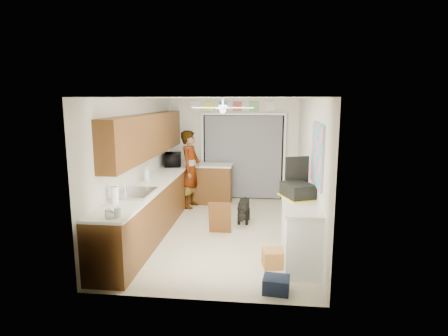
{
  "coord_description": "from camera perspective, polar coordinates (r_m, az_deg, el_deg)",
  "views": [
    {
      "loc": [
        0.79,
        -6.75,
        2.48
      ],
      "look_at": [
        0.0,
        0.4,
        1.15
      ],
      "focal_mm": 30.0,
      "sensor_mm": 36.0,
      "label": 1
    }
  ],
  "objects": [
    {
      "name": "suitcase_lid",
      "position": [
        6.27,
        11.05,
        -0.53
      ],
      "size": [
        0.4,
        0.19,
        0.5
      ],
      "primitive_type": "cube",
      "rotation": [
        0.0,
        0.0,
        0.39
      ],
      "color": "black",
      "rests_on": "suitcase"
    },
    {
      "name": "peninsula_top",
      "position": [
        8.98,
        -2.05,
        0.46
      ],
      "size": [
        1.04,
        0.64,
        0.04
      ],
      "primitive_type": "cube",
      "color": "white",
      "rests_on": "peninsula_base"
    },
    {
      "name": "man",
      "position": [
        8.61,
        -5.12,
        -0.19
      ],
      "size": [
        0.53,
        0.71,
        1.78
      ],
      "primitive_type": "imported",
      "rotation": [
        0.0,
        0.0,
        1.39
      ],
      "color": "white",
      "rests_on": "floor"
    },
    {
      "name": "left_base_cabinets",
      "position": [
        7.35,
        -10.53,
        -5.74
      ],
      "size": [
        0.6,
        4.8,
        0.9
      ],
      "primitive_type": "cube",
      "color": "brown",
      "rests_on": "floor"
    },
    {
      "name": "upper_cabinets",
      "position": [
        7.33,
        -11.48,
        4.95
      ],
      "size": [
        0.32,
        4.0,
        0.8
      ],
      "primitive_type": "cube",
      "color": "brown",
      "rests_on": "wall_left"
    },
    {
      "name": "navy_crate",
      "position": [
        5.13,
        7.95,
        -17.21
      ],
      "size": [
        0.37,
        0.32,
        0.21
      ],
      "primitive_type": "cube",
      "rotation": [
        0.0,
        0.0,
        -0.11
      ],
      "color": "#131D31",
      "rests_on": "floor"
    },
    {
      "name": "right_counter_base",
      "position": [
        5.93,
        11.51,
        -9.74
      ],
      "size": [
        0.5,
        1.4,
        0.9
      ],
      "primitive_type": "cube",
      "color": "white",
      "rests_on": "floor"
    },
    {
      "name": "header_frame_1",
      "position": [
        9.28,
        -0.14,
        9.36
      ],
      "size": [
        0.22,
        0.02,
        0.22
      ],
      "primitive_type": "cube",
      "color": "#47A2BF",
      "rests_on": "wall_back"
    },
    {
      "name": "right_counter_top",
      "position": [
        5.79,
        11.58,
        -5.37
      ],
      "size": [
        0.54,
        1.44,
        0.04
      ],
      "primitive_type": "cube",
      "color": "white",
      "rests_on": "right_counter_base"
    },
    {
      "name": "header_frame_3",
      "position": [
        9.22,
        4.56,
        9.33
      ],
      "size": [
        0.22,
        0.02,
        0.22
      ],
      "primitive_type": "cube",
      "color": "#6BB165",
      "rests_on": "wall_back"
    },
    {
      "name": "dog",
      "position": [
        7.66,
        3.03,
        -6.45
      ],
      "size": [
        0.31,
        0.65,
        0.5
      ],
      "primitive_type": "cube",
      "rotation": [
        0.0,
        0.0,
        -0.05
      ],
      "color": "black",
      "rests_on": "floor"
    },
    {
      "name": "suitcase_rim",
      "position": [
        6.07,
        11.15,
        -4.39
      ],
      "size": [
        0.63,
        0.7,
        0.02
      ],
      "primitive_type": "cube",
      "rotation": [
        0.0,
        0.0,
        0.39
      ],
      "color": "yellow",
      "rests_on": "suitcase"
    },
    {
      "name": "wall_right",
      "position": [
        6.91,
        12.94,
        -0.05
      ],
      "size": [
        0.0,
        5.0,
        5.0
      ],
      "primitive_type": "plane",
      "rotation": [
        1.57,
        0.0,
        -1.57
      ],
      "color": "beige",
      "rests_on": "ground"
    },
    {
      "name": "door_trim_head",
      "position": [
        9.21,
        2.97,
        8.22
      ],
      "size": [
        2.1,
        0.04,
        0.06
      ],
      "primitive_type": "cube",
      "color": "white",
      "rests_on": "wall_back"
    },
    {
      "name": "ceiling",
      "position": [
        6.79,
        -0.38,
        10.65
      ],
      "size": [
        5.0,
        5.0,
        0.0
      ],
      "primitive_type": "plane",
      "rotation": [
        3.14,
        0.0,
        0.0
      ],
      "color": "white",
      "rests_on": "ground"
    },
    {
      "name": "wall_front",
      "position": [
        4.49,
        -4.07,
        -5.43
      ],
      "size": [
        3.2,
        0.0,
        3.2
      ],
      "primitive_type": "plane",
      "rotation": [
        -1.57,
        0.0,
        0.0
      ],
      "color": "beige",
      "rests_on": "ground"
    },
    {
      "name": "floor",
      "position": [
        7.23,
        -0.35,
        -9.58
      ],
      "size": [
        5.0,
        5.0,
        0.0
      ],
      "primitive_type": "plane",
      "color": "beige",
      "rests_on": "ground"
    },
    {
      "name": "wall_left",
      "position": [
        7.26,
        -13.01,
        0.46
      ],
      "size": [
        0.0,
        5.0,
        5.0
      ],
      "primitive_type": "plane",
      "rotation": [
        1.57,
        0.0,
        1.57
      ],
      "color": "beige",
      "rests_on": "ground"
    },
    {
      "name": "door_trim_right",
      "position": [
        9.31,
        9.19,
        1.51
      ],
      "size": [
        0.06,
        0.04,
        2.1
      ],
      "primitive_type": "cube",
      "color": "white",
      "rests_on": "wall_back"
    },
    {
      "name": "header_frame_4",
      "position": [
        9.22,
        7.08,
        9.28
      ],
      "size": [
        0.22,
        0.02,
        0.22
      ],
      "primitive_type": "cube",
      "color": "silver",
      "rests_on": "wall_back"
    },
    {
      "name": "jar_a",
      "position": [
        5.15,
        -15.88,
        -6.62
      ],
      "size": [
        0.1,
        0.1,
        0.12
      ],
      "primitive_type": "cylinder",
      "rotation": [
        0.0,
        0.0,
        -0.21
      ],
      "color": "silver",
      "rests_on": "left_countertop"
    },
    {
      "name": "header_frame_0",
      "position": [
        9.32,
        -2.3,
        9.36
      ],
      "size": [
        0.22,
        0.02,
        0.22
      ],
      "primitive_type": "cube",
      "color": "#EAF551",
      "rests_on": "wall_back"
    },
    {
      "name": "sink_basin",
      "position": [
        6.3,
        -13.21,
        -3.81
      ],
      "size": [
        0.5,
        0.76,
        0.06
      ],
      "primitive_type": "cube",
      "color": "silver",
      "rests_on": "left_countertop"
    },
    {
      "name": "suitcase",
      "position": [
        6.04,
        11.19,
        -3.38
      ],
      "size": [
        0.57,
        0.64,
        0.23
      ],
      "primitive_type": "cube",
      "rotation": [
        0.0,
        0.0,
        0.39
      ],
      "color": "black",
      "rests_on": "right_counter_top"
    },
    {
      "name": "left_countertop",
      "position": [
        7.23,
        -10.58,
        -2.16
      ],
      "size": [
        0.62,
        4.8,
        0.04
      ],
      "primitive_type": "cube",
      "color": "white",
      "rests_on": "left_base_cabinets"
    },
    {
      "name": "cardboard_box",
      "position": [
        5.82,
        8.06,
        -13.44
      ],
      "size": [
        0.46,
        0.38,
        0.26
      ],
      "primitive_type": "cube",
      "rotation": [
        0.0,
        0.0,
        0.17
      ],
      "color": "#A86E34",
      "rests_on": "floor"
    },
    {
      "name": "faucet",
      "position": [
        6.34,
        -14.86,
        -2.91
      ],
      "size": [
        0.03,
        0.03,
        0.22
      ],
      "primitive_type": "cylinder",
      "color": "silver",
      "rests_on": "left_countertop"
    },
    {
      "name": "soap_bottle",
      "position": [
        7.28,
        -11.73,
        -0.75
      ],
      "size": [
        0.15,
        0.15,
        0.3
      ],
      "primitive_type": "imported",
      "rotation": [
        0.0,
        0.0,
        0.39
      ],
      "color": "silver",
      "rests_on": "left_countertop"
    },
    {
      "name": "back_opening_recess",
      "position": [
        9.34,
        2.92,
        1.66
      ],
      "size": [
        2.0,
        0.06,
        2.1
      ],
      "primitive_type": "cube",
      "color": "black",
      "rests_on": "wall_back"
    },
    {
      "name": "cabinet_door_panel",
      "position": [
        6.99,
        -0.64,
        -7.58
      ],
      "size": [
        0.42,
        0.16,
        0.62
      ],
      "primitive_type": "cube",
      "rotation": [
        0.21,
        0.0,
        -0.01
      ],
      "color": "brown",
      "rests_on": "floor"
    },
    {
      "name": "wall_back",
      "position": [
        9.36,
        1.41,
        2.92
      ],
      "size": [
        3.2,
        0.0,
        3.2
      ],
      "primitive_type": "plane",
      "rotation": [
        1.57,
        0.0,
        0.0
      ],
      "color": "beige",
      "rests_on": "ground"
    },
    {
      "name": "jar_b",
      "position": [
        5.15,
        -17.26,
        -6.69
      ],
      "size": [
        0.08,
        0.08,
        0.12
      ],
      "primitive_type": "cylinder",
      "rotation": [
        0.0,
        0.0,
        0.03
      ],
      "color": "silver",
      "rests_on": "left_countertop"
    },
    {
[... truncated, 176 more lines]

